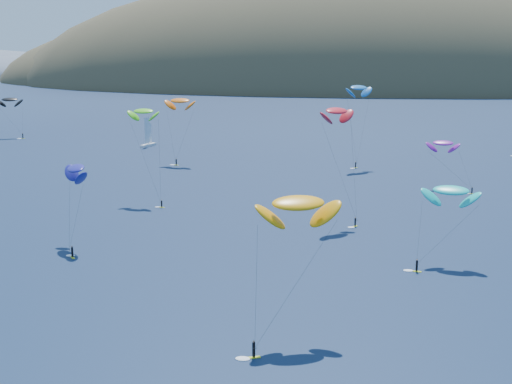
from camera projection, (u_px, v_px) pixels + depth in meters
The scene contains 11 objects.
island at pixel (385, 97), 599.55m from camera, with size 730.00×300.00×210.00m.
sailboat at pixel (148, 144), 251.53m from camera, with size 9.64×8.37×11.58m.
kitesurfer_1 at pixel (180, 101), 215.33m from camera, with size 10.25×9.17×21.55m.
kitesurfer_2 at pixel (298, 203), 90.25m from camera, with size 11.68×14.60×19.78m.
kitesurfer_3 at pixel (143, 111), 165.16m from camera, with size 10.79×11.32×22.87m.
kitesurfer_4 at pixel (359, 88), 208.64m from camera, with size 9.71×9.92×25.79m.
kitesurfer_5 at pixel (451, 190), 119.69m from camera, with size 11.53×10.61×14.84m.
kitesurfer_6 at pixel (443, 143), 179.99m from camera, with size 11.48×10.29×13.62m.
kitesurfer_9 at pixel (337, 111), 145.07m from camera, with size 9.40×10.61×25.25m.
kitesurfer_10 at pixel (76, 168), 130.33m from camera, with size 8.64×15.27×16.47m.
kitesurfer_12 at pixel (10, 100), 273.55m from camera, with size 12.59×8.79×16.97m.
Camera 1 is at (11.46, -49.68, 37.19)m, focal length 50.00 mm.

